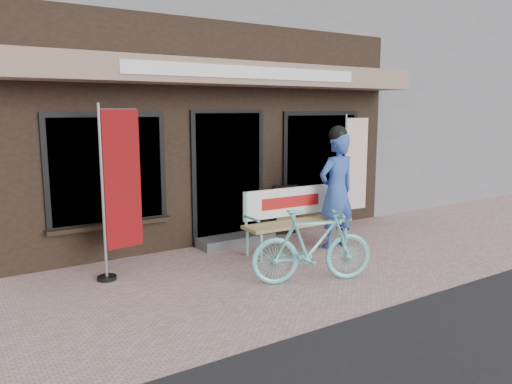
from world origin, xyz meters
TOP-DOWN VIEW (x-y plane):
  - ground at (0.00, 0.00)m, footprint 70.00×70.00m
  - storefront at (0.00, 4.96)m, footprint 7.00×6.77m
  - neighbor_right_near at (8.50, 5.50)m, footprint 10.00×7.00m
  - bench at (0.62, 0.97)m, footprint 1.83×0.52m
  - person at (1.27, 0.72)m, footprint 0.67×0.44m
  - bicycle at (-0.12, -0.36)m, footprint 1.66×1.00m
  - nobori_red at (-2.09, 1.21)m, footprint 0.68×0.29m
  - nobori_cream at (2.44, 1.55)m, footprint 0.63×0.25m
  - menu_stand at (1.11, 1.87)m, footprint 0.45×0.20m

SIDE VIEW (x-z plane):
  - ground at x=0.00m, z-range 0.00..0.00m
  - menu_stand at x=1.11m, z-range 0.01..0.89m
  - bicycle at x=-0.12m, z-range 0.00..0.96m
  - bench at x=0.62m, z-range 0.09..1.07m
  - person at x=1.27m, z-range -0.02..1.94m
  - nobori_cream at x=2.44m, z-range 0.03..2.16m
  - nobori_red at x=-2.09m, z-range 0.04..2.33m
  - neighbor_right_near at x=8.50m, z-range 0.00..5.60m
  - storefront at x=0.00m, z-range -0.01..5.99m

